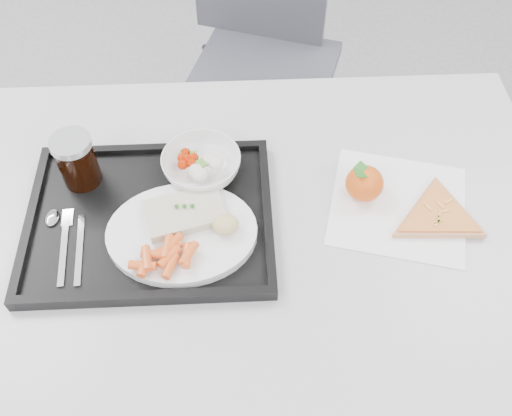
{
  "coord_description": "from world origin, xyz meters",
  "views": [
    {
      "loc": [
        -0.01,
        -0.32,
        1.61
      ],
      "look_at": [
        0.02,
        0.32,
        0.77
      ],
      "focal_mm": 40.0,
      "sensor_mm": 36.0,
      "label": 1
    }
  ],
  "objects_px": {
    "table": "(246,243)",
    "dinner_plate": "(182,233)",
    "tangerine": "(364,183)",
    "chair": "(261,36)",
    "tray": "(150,219)",
    "cola_glass": "(76,160)",
    "salad_bowl": "(202,165)",
    "pizza_slice": "(438,216)"
  },
  "relations": [
    {
      "from": "tray",
      "to": "salad_bowl",
      "type": "height_order",
      "value": "salad_bowl"
    },
    {
      "from": "chair",
      "to": "table",
      "type": "bearing_deg",
      "value": -95.09
    },
    {
      "from": "salad_bowl",
      "to": "cola_glass",
      "type": "xyz_separation_m",
      "value": [
        -0.23,
        -0.0,
        0.03
      ]
    },
    {
      "from": "tray",
      "to": "salad_bowl",
      "type": "xyz_separation_m",
      "value": [
        0.1,
        0.1,
        0.03
      ]
    },
    {
      "from": "dinner_plate",
      "to": "cola_glass",
      "type": "bearing_deg",
      "value": 143.97
    },
    {
      "from": "tray",
      "to": "tangerine",
      "type": "bearing_deg",
      "value": 6.5
    },
    {
      "from": "table",
      "to": "tray",
      "type": "relative_size",
      "value": 2.67
    },
    {
      "from": "pizza_slice",
      "to": "dinner_plate",
      "type": "bearing_deg",
      "value": -176.74
    },
    {
      "from": "tray",
      "to": "tangerine",
      "type": "xyz_separation_m",
      "value": [
        0.4,
        0.05,
        0.03
      ]
    },
    {
      "from": "tray",
      "to": "cola_glass",
      "type": "bearing_deg",
      "value": 143.97
    },
    {
      "from": "table",
      "to": "tangerine",
      "type": "distance_m",
      "value": 0.26
    },
    {
      "from": "table",
      "to": "salad_bowl",
      "type": "distance_m",
      "value": 0.17
    },
    {
      "from": "dinner_plate",
      "to": "salad_bowl",
      "type": "xyz_separation_m",
      "value": [
        0.03,
        0.15,
        0.01
      ]
    },
    {
      "from": "dinner_plate",
      "to": "salad_bowl",
      "type": "relative_size",
      "value": 1.78
    },
    {
      "from": "table",
      "to": "tangerine",
      "type": "bearing_deg",
      "value": 13.95
    },
    {
      "from": "table",
      "to": "tray",
      "type": "bearing_deg",
      "value": 176.52
    },
    {
      "from": "tangerine",
      "to": "pizza_slice",
      "type": "relative_size",
      "value": 0.35
    },
    {
      "from": "cola_glass",
      "to": "salad_bowl",
      "type": "bearing_deg",
      "value": 1.03
    },
    {
      "from": "cola_glass",
      "to": "tangerine",
      "type": "distance_m",
      "value": 0.54
    },
    {
      "from": "tangerine",
      "to": "table",
      "type": "bearing_deg",
      "value": -166.05
    },
    {
      "from": "tangerine",
      "to": "salad_bowl",
      "type": "bearing_deg",
      "value": 169.63
    },
    {
      "from": "chair",
      "to": "salad_bowl",
      "type": "xyz_separation_m",
      "value": [
        -0.16,
        -0.74,
        0.25
      ]
    },
    {
      "from": "dinner_plate",
      "to": "pizza_slice",
      "type": "distance_m",
      "value": 0.47
    },
    {
      "from": "dinner_plate",
      "to": "tangerine",
      "type": "height_order",
      "value": "tangerine"
    },
    {
      "from": "cola_glass",
      "to": "pizza_slice",
      "type": "relative_size",
      "value": 0.4
    },
    {
      "from": "tray",
      "to": "salad_bowl",
      "type": "relative_size",
      "value": 2.96
    },
    {
      "from": "chair",
      "to": "cola_glass",
      "type": "relative_size",
      "value": 8.61
    },
    {
      "from": "dinner_plate",
      "to": "pizza_slice",
      "type": "height_order",
      "value": "dinner_plate"
    },
    {
      "from": "table",
      "to": "salad_bowl",
      "type": "height_order",
      "value": "salad_bowl"
    },
    {
      "from": "tray",
      "to": "pizza_slice",
      "type": "bearing_deg",
      "value": -1.92
    },
    {
      "from": "salad_bowl",
      "to": "pizza_slice",
      "type": "bearing_deg",
      "value": -15.32
    },
    {
      "from": "tangerine",
      "to": "chair",
      "type": "bearing_deg",
      "value": 100.78
    },
    {
      "from": "salad_bowl",
      "to": "cola_glass",
      "type": "height_order",
      "value": "cola_glass"
    },
    {
      "from": "dinner_plate",
      "to": "salad_bowl",
      "type": "distance_m",
      "value": 0.15
    },
    {
      "from": "tangerine",
      "to": "pizza_slice",
      "type": "distance_m",
      "value": 0.15
    },
    {
      "from": "table",
      "to": "dinner_plate",
      "type": "height_order",
      "value": "dinner_plate"
    },
    {
      "from": "salad_bowl",
      "to": "tangerine",
      "type": "distance_m",
      "value": 0.31
    },
    {
      "from": "table",
      "to": "salad_bowl",
      "type": "xyz_separation_m",
      "value": [
        -0.08,
        0.11,
        0.11
      ]
    },
    {
      "from": "tray",
      "to": "cola_glass",
      "type": "distance_m",
      "value": 0.18
    },
    {
      "from": "table",
      "to": "tray",
      "type": "xyz_separation_m",
      "value": [
        -0.18,
        0.01,
        0.08
      ]
    },
    {
      "from": "table",
      "to": "pizza_slice",
      "type": "height_order",
      "value": "pizza_slice"
    },
    {
      "from": "tray",
      "to": "pizza_slice",
      "type": "height_order",
      "value": "tray"
    }
  ]
}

